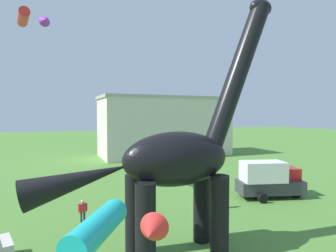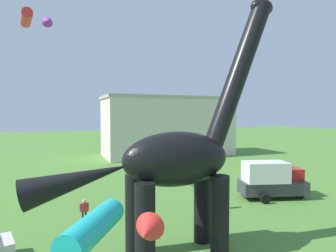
# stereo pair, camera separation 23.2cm
# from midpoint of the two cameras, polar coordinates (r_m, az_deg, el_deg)

# --- Properties ---
(dinosaur_sculpture) EXTENTS (13.20, 2.80, 13.80)m
(dinosaur_sculpture) POSITION_cam_midpoint_polar(r_m,az_deg,el_deg) (14.31, 1.09, -6.72)
(dinosaur_sculpture) COLOR black
(dinosaur_sculpture) RESTS_ON ground_plane
(parked_box_truck) EXTENTS (5.97, 3.61, 3.20)m
(parked_box_truck) POSITION_cam_midpoint_polar(r_m,az_deg,el_deg) (26.18, 19.68, -10.10)
(parked_box_truck) COLOR #38383D
(parked_box_truck) RESTS_ON ground_plane
(person_vendor_side) EXTENTS (0.61, 0.27, 1.63)m
(person_vendor_side) POSITION_cam_midpoint_polar(r_m,az_deg,el_deg) (22.48, 10.31, -13.82)
(person_vendor_side) COLOR #2D3347
(person_vendor_side) RESTS_ON ground_plane
(person_photographer) EXTENTS (0.60, 0.27, 1.61)m
(person_photographer) POSITION_cam_midpoint_polar(r_m,az_deg,el_deg) (20.11, -17.32, -15.91)
(person_photographer) COLOR #2D3347
(person_photographer) RESTS_ON ground_plane
(kite_mid_center) EXTENTS (2.73, 3.08, 0.88)m
(kite_mid_center) POSITION_cam_midpoint_polar(r_m,az_deg,el_deg) (27.38, -26.86, 19.09)
(kite_mid_center) COLOR red
(kite_apex) EXTENTS (2.74, 2.61, 0.77)m
(kite_apex) POSITION_cam_midpoint_polar(r_m,az_deg,el_deg) (7.84, -12.87, -19.73)
(kite_apex) COLOR #19B2B7
(background_building_block) EXTENTS (22.56, 9.63, 10.31)m
(background_building_block) POSITION_cam_midpoint_polar(r_m,az_deg,el_deg) (49.50, -0.79, -0.00)
(background_building_block) COLOR beige
(background_building_block) RESTS_ON ground_plane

